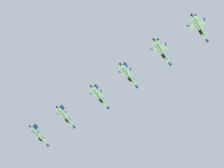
% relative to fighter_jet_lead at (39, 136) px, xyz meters
% --- Properties ---
extents(fighter_jet_lead, '(7.84, 15.97, 7.27)m').
position_rel_fighter_jet_lead_xyz_m(fighter_jet_lead, '(0.00, 0.00, 0.00)').
color(fighter_jet_lead, white).
extents(fighter_jet_left_wing, '(8.13, 15.97, 6.97)m').
position_rel_fighter_jet_lead_xyz_m(fighter_jet_left_wing, '(18.35, -1.49, 1.52)').
color(fighter_jet_left_wing, white).
extents(fighter_jet_right_wing, '(8.17, 15.97, 6.93)m').
position_rel_fighter_jet_lead_xyz_m(fighter_jet_right_wing, '(41.21, -2.84, -1.41)').
color(fighter_jet_right_wing, white).
extents(fighter_jet_left_outer, '(7.44, 15.97, 7.64)m').
position_rel_fighter_jet_lead_xyz_m(fighter_jet_left_outer, '(59.65, -4.84, -0.06)').
color(fighter_jet_left_outer, white).
extents(fighter_jet_right_outer, '(7.91, 15.97, 7.20)m').
position_rel_fighter_jet_lead_xyz_m(fighter_jet_right_outer, '(79.78, -7.26, -1.42)').
color(fighter_jet_right_outer, white).
extents(fighter_jet_trail_slot, '(7.66, 15.97, 7.44)m').
position_rel_fighter_jet_lead_xyz_m(fighter_jet_trail_slot, '(100.60, -7.93, 0.19)').
color(fighter_jet_trail_slot, white).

